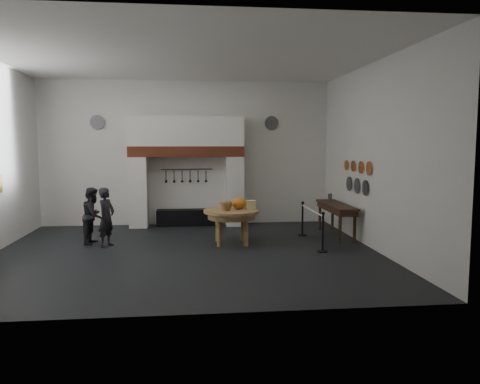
{
  "coord_description": "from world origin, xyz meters",
  "views": [
    {
      "loc": [
        0.07,
        -10.84,
        2.57
      ],
      "look_at": [
        1.33,
        0.71,
        1.35
      ],
      "focal_mm": 35.0,
      "sensor_mm": 36.0,
      "label": 1
    }
  ],
  "objects": [
    {
      "name": "pumpkin",
      "position": [
        1.33,
        1.01,
        1.03
      ],
      "size": [
        0.36,
        0.36,
        0.31
      ],
      "primitive_type": "ellipsoid",
      "color": "orange",
      "rests_on": "work_table"
    },
    {
      "name": "pewter_plate_back_right",
      "position": [
        2.7,
        3.96,
        3.2
      ],
      "size": [
        0.44,
        0.03,
        0.44
      ],
      "primitive_type": "cylinder",
      "rotation": [
        1.57,
        0.0,
        0.0
      ],
      "color": "#4C4C51",
      "rests_on": "wall_back"
    },
    {
      "name": "hearth_brick_band",
      "position": [
        0.0,
        3.65,
        2.31
      ],
      "size": [
        3.5,
        0.72,
        0.32
      ],
      "primitive_type": "cube",
      "color": "#9E442B",
      "rests_on": "chimney_pier_left"
    },
    {
      "name": "iron_range",
      "position": [
        0.0,
        3.72,
        0.25
      ],
      "size": [
        1.9,
        0.45,
        0.5
      ],
      "primitive_type": "cube",
      "color": "black",
      "rests_on": "floor"
    },
    {
      "name": "work_table",
      "position": [
        1.13,
        0.91,
        0.84
      ],
      "size": [
        1.55,
        1.55,
        0.07
      ],
      "primitive_type": "cylinder",
      "rotation": [
        0.0,
        0.0,
        -0.1
      ],
      "color": "#A5894E",
      "rests_on": "floor"
    },
    {
      "name": "pewter_plate_mid",
      "position": [
        4.46,
        1.0,
        1.45
      ],
      "size": [
        0.03,
        0.4,
        0.4
      ],
      "primitive_type": "cylinder",
      "rotation": [
        0.0,
        1.57,
        0.0
      ],
      "color": "#4C4C51",
      "rests_on": "wall_right"
    },
    {
      "name": "bread_loaf",
      "position": [
        1.03,
        1.26,
        0.94
      ],
      "size": [
        0.31,
        0.18,
        0.13
      ],
      "primitive_type": "ellipsoid",
      "color": "olive",
      "rests_on": "work_table"
    },
    {
      "name": "wall_back",
      "position": [
        0.0,
        4.0,
        2.25
      ],
      "size": [
        9.0,
        0.02,
        4.5
      ],
      "primitive_type": "cube",
      "color": "silver",
      "rests_on": "floor"
    },
    {
      "name": "chimney_pier_left",
      "position": [
        -1.48,
        3.65,
        1.07
      ],
      "size": [
        0.55,
        0.7,
        2.15
      ],
      "primitive_type": "cube",
      "color": "silver",
      "rests_on": "floor"
    },
    {
      "name": "visitor_far",
      "position": [
        -2.38,
        1.3,
        0.72
      ],
      "size": [
        0.64,
        0.78,
        1.45
      ],
      "primitive_type": "imported",
      "rotation": [
        0.0,
        0.0,
        1.42
      ],
      "color": "black",
      "rests_on": "floor"
    },
    {
      "name": "copper_pan_c",
      "position": [
        4.46,
        1.3,
        1.95
      ],
      "size": [
        0.03,
        0.3,
        0.3
      ],
      "primitive_type": "cylinder",
      "rotation": [
        0.0,
        1.57,
        0.0
      ],
      "color": "#C6662D",
      "rests_on": "wall_right"
    },
    {
      "name": "cheese_block_small",
      "position": [
        1.61,
        1.16,
        0.97
      ],
      "size": [
        0.18,
        0.18,
        0.2
      ],
      "primitive_type": "cube",
      "color": "#FEDE98",
      "rests_on": "work_table"
    },
    {
      "name": "pewter_plate_left",
      "position": [
        4.46,
        0.4,
        1.45
      ],
      "size": [
        0.03,
        0.4,
        0.4
      ],
      "primitive_type": "cylinder",
      "rotation": [
        0.0,
        1.57,
        0.0
      ],
      "color": "#4C4C51",
      "rests_on": "wall_right"
    },
    {
      "name": "copper_pan_d",
      "position": [
        4.46,
        1.85,
        1.95
      ],
      "size": [
        0.03,
        0.28,
        0.28
      ],
      "primitive_type": "cylinder",
      "rotation": [
        0.0,
        1.57,
        0.0
      ],
      "color": "#C6662D",
      "rests_on": "wall_right"
    },
    {
      "name": "copper_pan_a",
      "position": [
        4.46,
        0.2,
        1.95
      ],
      "size": [
        0.03,
        0.34,
        0.34
      ],
      "primitive_type": "cylinder",
      "rotation": [
        0.0,
        1.57,
        0.0
      ],
      "color": "#C6662D",
      "rests_on": "wall_right"
    },
    {
      "name": "copper_pan_b",
      "position": [
        4.46,
        0.75,
        1.95
      ],
      "size": [
        0.03,
        0.32,
        0.32
      ],
      "primitive_type": "cylinder",
      "rotation": [
        0.0,
        1.57,
        0.0
      ],
      "color": "#C6662D",
      "rests_on": "wall_right"
    },
    {
      "name": "ceiling",
      "position": [
        0.0,
        0.0,
        4.5
      ],
      "size": [
        9.0,
        8.0,
        0.02
      ],
      "primitive_type": "cube",
      "color": "silver",
      "rests_on": "wall_back"
    },
    {
      "name": "side_table",
      "position": [
        4.1,
        1.57,
        0.87
      ],
      "size": [
        0.55,
        2.2,
        0.06
      ],
      "primitive_type": "cube",
      "color": "#371E14",
      "rests_on": "floor"
    },
    {
      "name": "pewter_jug",
      "position": [
        4.1,
        2.17,
        1.01
      ],
      "size": [
        0.12,
        0.12,
        0.22
      ],
      "primitive_type": "cylinder",
      "color": "#46474B",
      "rests_on": "side_table"
    },
    {
      "name": "wicker_basket",
      "position": [
        0.98,
        0.76,
        0.98
      ],
      "size": [
        0.35,
        0.35,
        0.22
      ],
      "primitive_type": "cone",
      "rotation": [
        3.14,
        0.0,
        -0.1
      ],
      "color": "#9F6D3A",
      "rests_on": "work_table"
    },
    {
      "name": "pewter_plate_back_left",
      "position": [
        -2.7,
        3.96,
        3.2
      ],
      "size": [
        0.44,
        0.03,
        0.44
      ],
      "primitive_type": "cylinder",
      "rotation": [
        1.57,
        0.0,
        0.0
      ],
      "color": "#4C4C51",
      "rests_on": "wall_back"
    },
    {
      "name": "cheese_block_big",
      "position": [
        1.63,
        0.86,
        0.99
      ],
      "size": [
        0.22,
        0.22,
        0.24
      ],
      "primitive_type": "cube",
      "color": "#CFC37C",
      "rests_on": "work_table"
    },
    {
      "name": "pewter_plate_right",
      "position": [
        4.46,
        1.6,
        1.45
      ],
      "size": [
        0.03,
        0.4,
        0.4
      ],
      "primitive_type": "cylinder",
      "rotation": [
        0.0,
        1.57,
        0.0
      ],
      "color": "#4C4C51",
      "rests_on": "wall_right"
    },
    {
      "name": "utensil_rail",
      "position": [
        0.0,
        3.92,
        1.75
      ],
      "size": [
        1.6,
        0.02,
        0.02
      ],
      "primitive_type": "cylinder",
      "rotation": [
        0.0,
        1.57,
        0.0
      ],
      "color": "black",
      "rests_on": "wall_back"
    },
    {
      "name": "chimney_pier_right",
      "position": [
        1.48,
        3.65,
        1.07
      ],
      "size": [
        0.55,
        0.7,
        2.15
      ],
      "primitive_type": "cube",
      "color": "silver",
      "rests_on": "floor"
    },
    {
      "name": "barrier_rope",
      "position": [
        3.2,
        0.75,
        0.85
      ],
      "size": [
        0.04,
        2.0,
        0.04
      ],
      "primitive_type": "cylinder",
      "rotation": [
        1.57,
        0.0,
        0.0
      ],
      "color": "white",
      "rests_on": "barrier_post_near"
    },
    {
      "name": "barrier_post_near",
      "position": [
        3.2,
        -0.25,
        0.45
      ],
      "size": [
        0.05,
        0.05,
        0.9
      ],
      "primitive_type": "cylinder",
      "color": "black",
      "rests_on": "floor"
    },
    {
      "name": "chimney_hood",
      "position": [
        0.0,
        3.65,
        2.92
      ],
      "size": [
        3.5,
        0.7,
        0.9
      ],
      "primitive_type": "cube",
      "color": "silver",
      "rests_on": "hearth_brick_band"
    },
    {
      "name": "visitor_near",
      "position": [
        -1.98,
        0.9,
        0.74
      ],
      "size": [
        0.53,
        0.63,
        1.47
      ],
      "primitive_type": "imported",
      "rotation": [
        0.0,
        0.0,
        1.18
      ],
      "color": "black",
      "rests_on": "floor"
    },
    {
      "name": "wall_front",
      "position": [
        0.0,
        -4.0,
        2.25
      ],
      "size": [
        9.0,
        0.02,
        4.5
      ],
      "primitive_type": "cube",
      "color": "silver",
      "rests_on": "floor"
    },
    {
      "name": "floor",
      "position": [
        0.0,
        0.0,
        0.0
      ],
      "size": [
        9.0,
        8.0,
        0.02
      ],
      "primitive_type": "cube",
      "color": "black",
      "rests_on": "ground"
    },
    {
      "name": "barrier_post_far",
      "position": [
        3.2,
        1.75,
        0.45
      ],
      "size": [
        0.05,
        0.05,
        0.9
      ],
      "primitive_type": "cylinder",
      "color": "black",
      "rests_on": "floor"
    },
    {
      "name": "wall_right",
      "position": [
        4.5,
        0.0,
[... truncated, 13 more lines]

